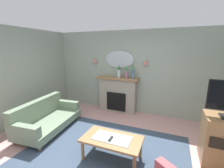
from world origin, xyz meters
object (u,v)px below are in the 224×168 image
wall_sconce_right (146,62)px  tv_remote (111,139)px  mantel_vase_left (133,71)px  floral_couch (46,117)px  mantel_vase_right (119,71)px  coffee_table (112,141)px  mantel_vase_centre (127,72)px  wall_sconce_left (95,60)px  wall_mirror (119,60)px  fireplace (118,95)px

wall_sconce_right → tv_remote: 2.62m
mantel_vase_left → floral_couch: bearing=-135.8°
mantel_vase_right → coffee_table: size_ratio=0.37×
mantel_vase_right → mantel_vase_centre: (0.25, 0.00, -0.02)m
wall_sconce_left → wall_mirror: bearing=3.4°
fireplace → mantel_vase_left: 0.96m
wall_sconce_left → floral_couch: bearing=-103.7°
wall_sconce_left → mantel_vase_centre: bearing=-6.0°
wall_sconce_left → coffee_table: size_ratio=0.13×
mantel_vase_centre → wall_sconce_right: (0.55, 0.12, 0.32)m
wall_sconce_left → wall_sconce_right: same height
tv_remote → floral_couch: bearing=167.5°
fireplace → mantel_vase_left: (0.50, -0.03, 0.82)m
fireplace → wall_sconce_left: wall_sconce_left is taller
mantel_vase_right → wall_mirror: 0.39m
mantel_vase_centre → fireplace: bearing=174.6°
mantel_vase_left → coffee_table: (0.19, -2.15, -1.01)m
fireplace → mantel_vase_centre: mantel_vase_centre is taller
wall_sconce_left → coffee_table: (1.54, -2.27, -1.28)m
mantel_vase_right → wall_sconce_right: 0.86m
coffee_table → tv_remote: size_ratio=6.88×
mantel_vase_right → mantel_vase_centre: mantel_vase_right is taller
mantel_vase_left → wall_sconce_left: 1.38m
floral_couch → mantel_vase_left: bearing=44.2°
wall_mirror → coffee_table: wall_mirror is taller
wall_sconce_left → tv_remote: wall_sconce_left is taller
wall_mirror → floral_couch: bearing=-124.2°
wall_mirror → floral_couch: 2.71m
mantel_vase_right → mantel_vase_centre: bearing=0.0°
wall_sconce_right → tv_remote: bearing=-94.1°
mantel_vase_right → floral_couch: (-1.36, -1.75, -1.04)m
fireplace → mantel_vase_left: mantel_vase_left is taller
mantel_vase_centre → wall_mirror: size_ratio=0.40×
mantel_vase_left → tv_remote: size_ratio=2.74×
mantel_vase_centre → coffee_table: 2.38m
mantel_vase_centre → coffee_table: mantel_vase_centre is taller
wall_sconce_right → tv_remote: size_ratio=0.88×
fireplace → wall_sconce_left: (-0.85, 0.09, 1.09)m
mantel_vase_right → wall_sconce_left: 0.96m
fireplace → wall_sconce_right: size_ratio=9.71×
tv_remote → mantel_vase_centre: bearing=99.9°
coffee_table → floral_couch: floral_couch is taller
mantel_vase_centre → tv_remote: mantel_vase_centre is taller
mantel_vase_left → floral_couch: mantel_vase_left is taller
mantel_vase_right → wall_mirror: bearing=106.4°
mantel_vase_left → coffee_table: 2.38m
mantel_vase_left → wall_mirror: wall_mirror is taller
mantel_vase_right → tv_remote: size_ratio=2.53×
coffee_table → mantel_vase_centre: bearing=100.2°
wall_sconce_right → fireplace: bearing=-173.8°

